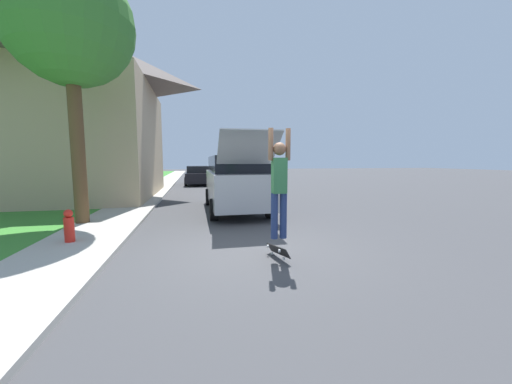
% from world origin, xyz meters
% --- Properties ---
extents(ground_plane, '(120.00, 120.00, 0.00)m').
position_xyz_m(ground_plane, '(0.00, 0.00, 0.00)').
color(ground_plane, '#3D3D3F').
extents(sidewalk, '(1.80, 80.00, 0.10)m').
position_xyz_m(sidewalk, '(-3.60, 6.00, 0.05)').
color(sidewalk, '#ADA89E').
rests_on(sidewalk, ground_plane).
extents(house, '(10.21, 9.32, 8.60)m').
position_xyz_m(house, '(-7.89, 9.95, 4.55)').
color(house, tan).
rests_on(house, lawn).
extents(lawn_tree_near, '(3.28, 3.28, 7.04)m').
position_xyz_m(lawn_tree_near, '(-4.29, 3.16, 5.43)').
color(lawn_tree_near, brown).
rests_on(lawn_tree_near, lawn).
extents(suv_parked, '(2.04, 5.82, 2.65)m').
position_xyz_m(suv_parked, '(0.32, 4.73, 1.10)').
color(suv_parked, gray).
rests_on(suv_parked, ground_plane).
extents(car_down_street, '(1.96, 4.41, 1.46)m').
position_xyz_m(car_down_street, '(-0.91, 17.00, 0.71)').
color(car_down_street, black).
rests_on(car_down_street, ground_plane).
extents(skateboarder, '(0.41, 0.23, 2.00)m').
position_xyz_m(skateboarder, '(0.35, -0.74, 1.46)').
color(skateboarder, navy).
rests_on(skateboarder, ground_plane).
extents(skateboard, '(0.28, 0.77, 0.29)m').
position_xyz_m(skateboard, '(0.36, -0.66, 0.16)').
color(skateboard, black).
rests_on(skateboard, ground_plane).
extents(fire_hydrant, '(0.20, 0.20, 0.71)m').
position_xyz_m(fire_hydrant, '(-3.82, 1.06, 0.44)').
color(fire_hydrant, red).
rests_on(fire_hydrant, sidewalk).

